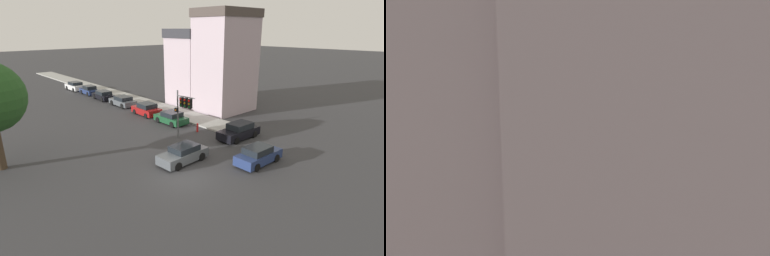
% 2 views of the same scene
% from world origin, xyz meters
% --- Properties ---
extents(ground_plane, '(300.00, 300.00, 0.00)m').
position_xyz_m(ground_plane, '(0.00, 0.00, 0.00)').
color(ground_plane, '#333335').
extents(rowhouse_backdrop, '(7.65, 10.84, 12.38)m').
position_xyz_m(rowhouse_backdrop, '(16.22, 12.88, 5.70)').
color(rowhouse_backdrop, '#B29EA8').
rests_on(rowhouse_backdrop, ground_plane).
extents(street_tree, '(5.10, 5.10, 8.06)m').
position_xyz_m(street_tree, '(-9.19, 10.50, 5.47)').
color(street_tree, '#423323').
rests_on(street_tree, ground_plane).
extents(traffic_signal, '(0.76, 2.23, 4.65)m').
position_xyz_m(traffic_signal, '(5.13, 5.92, 3.32)').
color(traffic_signal, '#515456').
rests_on(traffic_signal, ground_plane).
extents(crossing_car_0, '(4.49, 2.00, 1.52)m').
position_xyz_m(crossing_car_0, '(9.20, 2.46, 0.72)').
color(crossing_car_0, black).
rests_on(crossing_car_0, ground_plane).
extents(crossing_car_1, '(4.22, 1.99, 1.40)m').
position_xyz_m(crossing_car_1, '(1.64, 2.02, 0.67)').
color(crossing_car_1, '#4C5156').
rests_on(crossing_car_1, ground_plane).
extents(crossing_car_2, '(4.17, 1.88, 1.44)m').
position_xyz_m(crossing_car_2, '(5.78, -2.17, 0.68)').
color(crossing_car_2, navy).
rests_on(crossing_car_2, ground_plane).
extents(parked_car_0, '(2.04, 4.00, 1.36)m').
position_xyz_m(parked_car_0, '(7.46, 10.64, 0.65)').
color(parked_car_0, '#194728').
rests_on(parked_car_0, ground_plane).
extents(fire_hydrant, '(0.22, 0.22, 0.92)m').
position_xyz_m(fire_hydrant, '(7.58, 6.55, 0.49)').
color(fire_hydrant, red).
rests_on(fire_hydrant, ground_plane).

